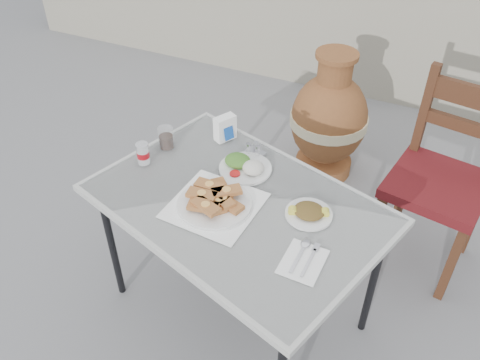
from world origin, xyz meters
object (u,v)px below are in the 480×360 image
at_px(salad_chopped_plate, 309,212).
at_px(chair, 442,178).
at_px(cafe_table, 237,210).
at_px(terracotta_urn, 329,120).
at_px(napkin_holder, 225,128).
at_px(pide_plate, 215,200).
at_px(soda_can, 143,153).
at_px(condiment_caddy, 254,151).
at_px(salad_rice_plate, 245,166).
at_px(cola_glass, 166,139).

relative_size(salad_chopped_plate, chair, 0.19).
xyz_separation_m(cafe_table, terracotta_urn, (0.05, 1.25, -0.28)).
relative_size(napkin_holder, chair, 0.12).
bearing_deg(chair, terracotta_urn, 155.76).
bearing_deg(cafe_table, pide_plate, -139.37).
relative_size(pide_plate, soda_can, 3.59).
bearing_deg(napkin_holder, salad_chopped_plate, -3.65).
relative_size(condiment_caddy, chair, 0.10).
xyz_separation_m(salad_rice_plate, condiment_caddy, (-0.01, 0.12, 0.00)).
height_order(pide_plate, napkin_holder, napkin_holder).
bearing_deg(salad_chopped_plate, soda_can, 178.55).
relative_size(soda_can, napkin_holder, 0.84).
distance_m(cafe_table, pide_plate, 0.13).
height_order(soda_can, chair, chair).
distance_m(napkin_holder, terracotta_urn, 0.99).
distance_m(pide_plate, condiment_caddy, 0.38).
bearing_deg(napkin_holder, chair, 49.85).
relative_size(salad_rice_plate, condiment_caddy, 2.23).
bearing_deg(napkin_holder, condiment_caddy, 10.34).
xyz_separation_m(soda_can, cola_glass, (0.03, 0.15, -0.01)).
bearing_deg(cola_glass, condiment_caddy, 16.28).
bearing_deg(condiment_caddy, salad_chopped_plate, -38.20).
bearing_deg(condiment_caddy, chair, 28.22).
bearing_deg(pide_plate, napkin_holder, 110.68).
height_order(cola_glass, terracotta_urn, terracotta_urn).
distance_m(salad_rice_plate, condiment_caddy, 0.12).
distance_m(pide_plate, salad_rice_plate, 0.27).
distance_m(salad_rice_plate, cola_glass, 0.40).
height_order(salad_rice_plate, terracotta_urn, terracotta_urn).
distance_m(pide_plate, napkin_holder, 0.47).
height_order(salad_chopped_plate, terracotta_urn, terracotta_urn).
height_order(salad_chopped_plate, soda_can, soda_can).
xyz_separation_m(soda_can, napkin_holder, (0.25, 0.32, 0.01)).
distance_m(salad_rice_plate, terracotta_urn, 1.10).
relative_size(pide_plate, condiment_caddy, 3.48).
bearing_deg(terracotta_urn, pide_plate, -95.20).
relative_size(condiment_caddy, terracotta_urn, 0.12).
bearing_deg(cafe_table, terracotta_urn, 87.83).
bearing_deg(napkin_holder, soda_can, -99.06).
relative_size(soda_can, condiment_caddy, 0.97).
relative_size(cafe_table, napkin_holder, 11.27).
xyz_separation_m(salad_rice_plate, salad_chopped_plate, (0.35, -0.16, -0.01)).
bearing_deg(cafe_table, chair, 45.34).
bearing_deg(terracotta_urn, napkin_holder, -108.32).
relative_size(cafe_table, soda_can, 13.48).
bearing_deg(salad_chopped_plate, chair, 57.33).
height_order(cafe_table, salad_rice_plate, salad_rice_plate).
distance_m(salad_chopped_plate, soda_can, 0.78).
distance_m(salad_rice_plate, chair, 1.01).
distance_m(condiment_caddy, terracotta_urn, 0.99).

